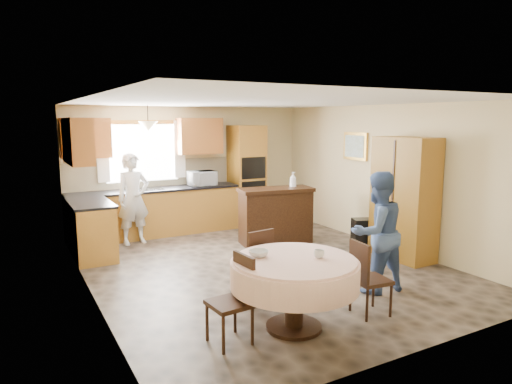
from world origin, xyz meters
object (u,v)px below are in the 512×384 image
object	(u,v)px
chair_back	(256,261)
sideboard	(276,217)
chair_right	(366,275)
person_sink	(133,199)
chair_left	(236,295)
cupboard	(404,199)
dining_table	(294,274)
oven_tower	(247,175)
person_dining	(377,232)

from	to	relation	value
chair_back	sideboard	bearing A→B (deg)	-133.61
chair_right	person_sink	xyz separation A→B (m)	(-1.54, 4.40, 0.34)
chair_back	chair_left	bearing A→B (deg)	43.01
cupboard	person_sink	bearing A→B (deg)	140.09
dining_table	chair_back	distance (m)	0.90
oven_tower	cupboard	distance (m)	3.56
dining_table	chair_back	xyz separation A→B (m)	(0.03, 0.89, -0.11)
sideboard	chair_right	size ratio (longest dim) A/B	1.52
dining_table	person_sink	size ratio (longest dim) A/B	0.83
cupboard	person_dining	world-z (taller)	cupboard
sideboard	person_sink	bearing A→B (deg)	161.45
oven_tower	dining_table	size ratio (longest dim) A/B	1.54
chair_right	person_sink	distance (m)	4.67
oven_tower	person_dining	xyz separation A→B (m)	(-0.35, -4.28, -0.26)
person_dining	oven_tower	bearing A→B (deg)	-91.75
sideboard	chair_back	bearing A→B (deg)	-116.93
person_sink	cupboard	bearing A→B (deg)	-48.50
sideboard	person_sink	world-z (taller)	person_sink
dining_table	chair_right	size ratio (longest dim) A/B	1.56
person_sink	person_dining	world-z (taller)	person_sink
chair_back	person_sink	world-z (taller)	person_sink
oven_tower	chair_left	xyz separation A→B (m)	(-2.58, -4.63, -0.56)
chair_right	person_sink	bearing A→B (deg)	26.03
cupboard	person_dining	bearing A→B (deg)	-148.16
cupboard	chair_back	distance (m)	3.01
dining_table	chair_left	xyz separation A→B (m)	(-0.67, 0.05, -0.11)
chair_left	person_dining	world-z (taller)	person_dining
dining_table	chair_right	bearing A→B (deg)	-6.64
chair_left	chair_back	bearing A→B (deg)	135.19
oven_tower	dining_table	bearing A→B (deg)	-112.12
chair_right	person_dining	xyz separation A→B (m)	(0.64, 0.51, 0.31)
cupboard	chair_right	xyz separation A→B (m)	(-2.06, -1.39, -0.50)
sideboard	chair_left	size ratio (longest dim) A/B	1.49
cupboard	person_sink	distance (m)	4.69
oven_tower	dining_table	distance (m)	5.07
sideboard	chair_back	world-z (taller)	sideboard
oven_tower	sideboard	distance (m)	1.73
dining_table	chair_back	bearing A→B (deg)	88.19
oven_tower	chair_back	size ratio (longest dim) A/B	2.32
chair_back	chair_right	bearing A→B (deg)	124.59
sideboard	person_dining	bearing A→B (deg)	-82.36
oven_tower	sideboard	bearing A→B (deg)	-99.06
chair_left	person_dining	xyz separation A→B (m)	(2.23, 0.35, 0.30)
chair_right	sideboard	bearing A→B (deg)	-6.19
dining_table	person_dining	xyz separation A→B (m)	(1.55, 0.40, 0.18)
person_dining	person_sink	bearing A→B (deg)	-57.84
chair_back	person_sink	distance (m)	3.47
oven_tower	sideboard	size ratio (longest dim) A/B	1.59
chair_left	sideboard	bearing A→B (deg)	137.60
oven_tower	person_sink	xyz separation A→B (m)	(-2.53, -0.39, -0.23)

